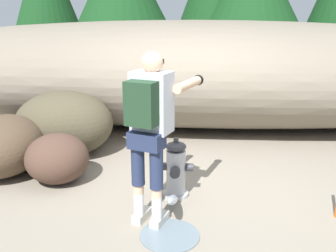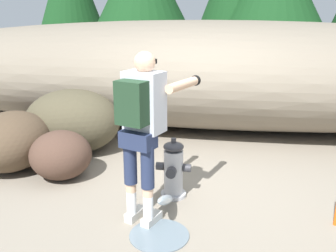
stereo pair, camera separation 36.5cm
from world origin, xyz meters
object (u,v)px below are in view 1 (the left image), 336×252
object	(u,v)px
boulder_large	(64,124)
boulder_small	(12,133)
boulder_mid	(3,146)
boulder_outlier	(57,158)
utility_worker	(151,119)
fire_hydrant	(176,170)

from	to	relation	value
boulder_large	boulder_small	world-z (taller)	boulder_large
boulder_large	boulder_mid	world-z (taller)	boulder_large
boulder_small	boulder_outlier	world-z (taller)	boulder_outlier
boulder_mid	boulder_outlier	bearing A→B (deg)	-11.82
utility_worker	boulder_mid	distance (m)	2.38
boulder_large	boulder_small	size ratio (longest dim) A/B	2.04
boulder_outlier	utility_worker	bearing A→B (deg)	-31.77
fire_hydrant	boulder_large	distance (m)	2.09
fire_hydrant	boulder_large	world-z (taller)	boulder_large
boulder_large	boulder_mid	xyz separation A→B (m)	(-0.55, -0.76, -0.09)
fire_hydrant	boulder_small	xyz separation A→B (m)	(-2.70, 1.46, -0.10)
utility_worker	boulder_outlier	distance (m)	1.70
utility_worker	boulder_large	world-z (taller)	utility_worker
boulder_large	boulder_mid	size ratio (longest dim) A/B	1.19
fire_hydrant	boulder_mid	size ratio (longest dim) A/B	0.59
boulder_large	boulder_small	distance (m)	1.05
fire_hydrant	utility_worker	xyz separation A→B (m)	(-0.20, -0.55, 0.75)
boulder_small	boulder_outlier	distance (m)	1.71
boulder_large	boulder_small	xyz separation A→B (m)	(-0.98, 0.29, -0.26)
utility_worker	boulder_outlier	world-z (taller)	utility_worker
boulder_small	boulder_large	bearing A→B (deg)	-16.33
utility_worker	boulder_outlier	size ratio (longest dim) A/B	2.17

